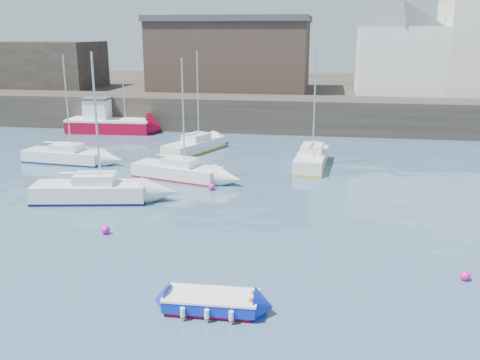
% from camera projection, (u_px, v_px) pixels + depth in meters
% --- Properties ---
extents(water, '(220.00, 220.00, 0.00)m').
position_uv_depth(water, '(177.00, 331.00, 16.35)').
color(water, '#2D4760').
rests_on(water, ground).
extents(quay_wall, '(90.00, 5.00, 3.00)m').
position_uv_depth(quay_wall, '(280.00, 114.00, 49.22)').
color(quay_wall, '#28231E').
rests_on(quay_wall, ground).
extents(land_strip, '(90.00, 32.00, 2.80)m').
position_uv_depth(land_strip, '(293.00, 94.00, 66.36)').
color(land_strip, '#28231E').
rests_on(land_strip, ground).
extents(bldg_east_d, '(11.14, 11.14, 8.95)m').
position_uv_depth(bldg_east_d, '(400.00, 47.00, 52.12)').
color(bldg_east_d, white).
rests_on(bldg_east_d, land_strip).
extents(warehouse, '(16.40, 10.40, 7.60)m').
position_uv_depth(warehouse, '(231.00, 53.00, 56.39)').
color(warehouse, '#3D2D26').
rests_on(warehouse, land_strip).
extents(bldg_west, '(14.00, 8.00, 5.00)m').
position_uv_depth(bldg_west, '(35.00, 65.00, 59.22)').
color(bldg_west, '#353028').
rests_on(bldg_west, land_strip).
extents(blue_dinghy, '(3.11, 1.68, 0.59)m').
position_uv_depth(blue_dinghy, '(211.00, 302.00, 17.43)').
color(blue_dinghy, maroon).
rests_on(blue_dinghy, ground).
extents(fishing_boat, '(7.70, 3.22, 5.01)m').
position_uv_depth(fishing_boat, '(107.00, 121.00, 48.42)').
color(fishing_boat, maroon).
rests_on(fishing_boat, ground).
extents(sailboat_a, '(6.30, 2.99, 7.88)m').
position_uv_depth(sailboat_a, '(91.00, 191.00, 28.72)').
color(sailboat_a, white).
rests_on(sailboat_a, ground).
extents(sailboat_b, '(6.01, 3.39, 7.37)m').
position_uv_depth(sailboat_b, '(178.00, 171.00, 33.18)').
color(sailboat_b, white).
rests_on(sailboat_b, ground).
extents(sailboat_e, '(5.91, 2.39, 7.41)m').
position_uv_depth(sailboat_e, '(65.00, 156.00, 37.26)').
color(sailboat_e, white).
rests_on(sailboat_e, ground).
extents(sailboat_f, '(2.26, 5.94, 7.57)m').
position_uv_depth(sailboat_f, '(312.00, 159.00, 36.15)').
color(sailboat_f, white).
rests_on(sailboat_f, ground).
extents(sailboat_h, '(3.99, 6.08, 7.49)m').
position_uv_depth(sailboat_h, '(195.00, 145.00, 40.57)').
color(sailboat_h, white).
rests_on(sailboat_h, ground).
extents(buoy_near, '(0.41, 0.41, 0.41)m').
position_uv_depth(buoy_near, '(106.00, 234.00, 24.19)').
color(buoy_near, '#E81199').
rests_on(buoy_near, ground).
extents(buoy_mid, '(0.38, 0.38, 0.38)m').
position_uv_depth(buoy_mid, '(465.00, 280.00, 19.69)').
color(buoy_mid, '#E81199').
rests_on(buoy_mid, ground).
extents(buoy_far, '(0.37, 0.37, 0.37)m').
position_uv_depth(buoy_far, '(212.00, 190.00, 30.89)').
color(buoy_far, '#E81199').
rests_on(buoy_far, ground).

